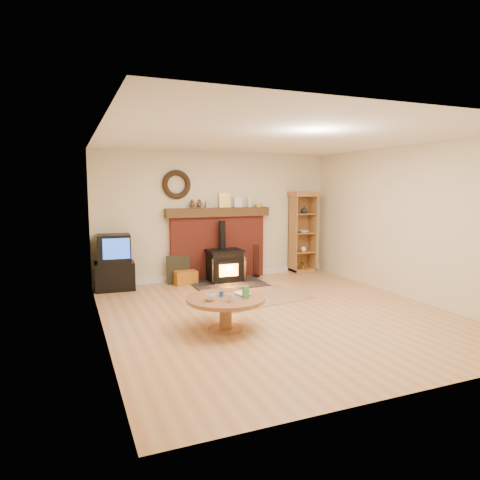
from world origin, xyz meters
name	(u,v)px	position (x,y,z in m)	size (l,w,h in m)	color
ground	(277,313)	(0.00, 0.00, 0.00)	(5.50, 5.50, 0.00)	#BC804E
room_shell	(274,199)	(-0.02, 0.09, 1.72)	(5.02, 5.52, 2.61)	beige
chimney_breast	(218,241)	(0.00, 2.67, 0.80)	(2.20, 0.22, 1.78)	maroon
wood_stove	(225,267)	(0.01, 2.27, 0.32)	(1.40, 1.00, 1.22)	black
area_rug	(256,297)	(0.10, 0.96, 0.01)	(1.71, 1.17, 0.01)	brown
tv_unit	(114,263)	(-2.10, 2.47, 0.50)	(0.74, 0.55, 1.04)	black
curio_cabinet	(302,233)	(1.93, 2.55, 0.90)	(0.58, 0.42, 1.80)	#9C6733
firelog_box	(186,278)	(-0.77, 2.40, 0.13)	(0.43, 0.27, 0.27)	#BFB90C
leaning_painting	(179,269)	(-0.87, 2.55, 0.28)	(0.47, 0.03, 0.56)	black
fire_tools	(256,271)	(0.79, 2.50, 0.13)	(0.16, 0.16, 0.70)	black
coffee_table	(226,303)	(-0.98, -0.43, 0.36)	(1.05, 1.05, 0.61)	brown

